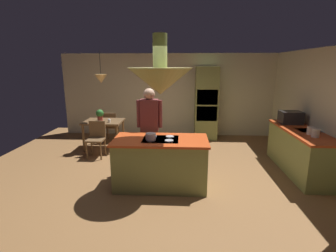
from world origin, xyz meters
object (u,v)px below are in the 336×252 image
at_px(person_at_island, 150,124).
at_px(microwave_on_counter, 291,117).
at_px(chair_by_back_wall, 110,125).
at_px(cup_on_table, 109,121).
at_px(potted_plant_on_table, 100,114).
at_px(oven_tower, 206,103).
at_px(kitchen_island, 161,162).
at_px(dining_table, 104,125).
at_px(canister_sugar, 311,131).
at_px(canister_flour, 316,133).
at_px(chair_facing_island, 96,136).
at_px(cooking_pot_on_cooktop, 151,137).

distance_m(person_at_island, microwave_on_counter, 3.21).
xyz_separation_m(chair_by_back_wall, cup_on_table, (0.21, -0.82, 0.30)).
xyz_separation_m(chair_by_back_wall, potted_plant_on_table, (-0.09, -0.61, 0.42)).
height_order(oven_tower, chair_by_back_wall, oven_tower).
bearing_deg(microwave_on_counter, kitchen_island, -153.50).
distance_m(dining_table, potted_plant_on_table, 0.30).
xyz_separation_m(potted_plant_on_table, canister_sugar, (4.63, -1.64, 0.05)).
height_order(person_at_island, canister_flour, person_at_island).
bearing_deg(potted_plant_on_table, person_at_island, -42.93).
xyz_separation_m(oven_tower, canister_flour, (1.74, -2.96, -0.10)).
xyz_separation_m(chair_facing_island, microwave_on_counter, (4.54, -0.06, 0.54)).
bearing_deg(potted_plant_on_table, chair_facing_island, -81.99).
height_order(kitchen_island, canister_flour, canister_flour).
bearing_deg(person_at_island, oven_tower, 61.29).
height_order(potted_plant_on_table, microwave_on_counter, microwave_on_counter).
bearing_deg(microwave_on_counter, canister_sugar, -90.00).
bearing_deg(canister_sugar, oven_tower, 122.08).
bearing_deg(cup_on_table, chair_facing_island, -116.80).
xyz_separation_m(canister_sugar, cooking_pot_on_cooktop, (-3.00, -0.60, 0.01)).
height_order(kitchen_island, canister_sugar, canister_sugar).
bearing_deg(potted_plant_on_table, cooking_pot_on_cooktop, -53.95).
bearing_deg(chair_by_back_wall, potted_plant_on_table, 81.79).
xyz_separation_m(chair_by_back_wall, cooking_pot_on_cooktop, (1.54, -2.85, 0.48)).
height_order(cup_on_table, microwave_on_counter, microwave_on_counter).
bearing_deg(canister_sugar, chair_facing_island, 167.44).
bearing_deg(dining_table, cooking_pot_on_cooktop, -55.37).
relative_size(dining_table, cooking_pot_on_cooktop, 5.54).
bearing_deg(canister_flour, chair_facing_island, 165.29).
height_order(oven_tower, dining_table, oven_tower).
distance_m(kitchen_island, dining_table, 2.71).
xyz_separation_m(microwave_on_counter, cooking_pot_on_cooktop, (-3.00, -1.55, -0.06)).
distance_m(oven_tower, cup_on_table, 2.93).
xyz_separation_m(person_at_island, cup_on_table, (-1.20, 1.19, -0.20)).
relative_size(canister_flour, canister_sugar, 1.03).
bearing_deg(cooking_pot_on_cooktop, canister_flour, 7.91).
bearing_deg(microwave_on_counter, oven_tower, 133.59).
xyz_separation_m(oven_tower, cooking_pot_on_cooktop, (-1.26, -3.37, -0.10)).
relative_size(potted_plant_on_table, canister_flour, 1.94).
height_order(canister_sugar, cooking_pot_on_cooktop, canister_sugar).
relative_size(cup_on_table, canister_flour, 0.58).
height_order(chair_facing_island, cup_on_table, chair_facing_island).
relative_size(potted_plant_on_table, cooking_pot_on_cooktop, 1.67).
bearing_deg(canister_flour, cup_on_table, 159.56).
bearing_deg(potted_plant_on_table, canister_sugar, -19.52).
bearing_deg(dining_table, oven_tower, 22.21).
bearing_deg(cooking_pot_on_cooktop, person_at_island, 98.58).
distance_m(kitchen_island, cup_on_table, 2.44).
distance_m(dining_table, chair_by_back_wall, 0.64).
relative_size(oven_tower, microwave_on_counter, 4.70).
bearing_deg(microwave_on_counter, cup_on_table, 173.62).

